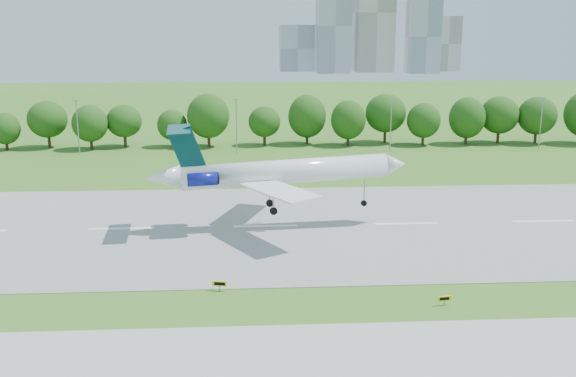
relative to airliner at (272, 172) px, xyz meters
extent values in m
plane|color=#335B18|center=(-20.98, -24.83, -7.94)|extent=(600.00, 600.00, 0.00)
cube|color=gray|center=(-20.98, 0.17, -7.90)|extent=(400.00, 45.00, 0.08)
cylinder|color=#382314|center=(-40.98, 67.17, -6.14)|extent=(0.70, 0.70, 3.60)
sphere|color=#154210|center=(-40.98, 67.17, -1.74)|extent=(8.40, 8.40, 8.40)
cylinder|color=#382314|center=(-0.98, 67.17, -6.14)|extent=(0.70, 0.70, 3.60)
sphere|color=#154210|center=(-0.98, 67.17, -1.74)|extent=(8.40, 8.40, 8.40)
cylinder|color=#382314|center=(39.02, 67.17, -6.14)|extent=(0.70, 0.70, 3.60)
sphere|color=#154210|center=(39.02, 67.17, -1.74)|extent=(8.40, 8.40, 8.40)
cylinder|color=gray|center=(-40.98, 57.17, -1.94)|extent=(0.24, 0.24, 12.00)
cube|color=gray|center=(-40.98, 57.17, 4.16)|extent=(0.90, 0.25, 0.18)
cylinder|color=gray|center=(-5.98, 57.17, -1.94)|extent=(0.24, 0.24, 12.00)
cube|color=gray|center=(-5.98, 57.17, 4.16)|extent=(0.90, 0.25, 0.18)
cylinder|color=gray|center=(29.02, 57.17, -1.94)|extent=(0.24, 0.24, 12.00)
cube|color=gray|center=(29.02, 57.17, 4.16)|extent=(0.90, 0.25, 0.18)
cylinder|color=gray|center=(64.02, 57.17, -1.94)|extent=(0.24, 0.24, 12.00)
cube|color=gray|center=(64.02, 57.17, 4.16)|extent=(0.90, 0.25, 0.18)
cube|color=#B2B2B7|center=(54.02, 355.17, 23.06)|extent=(22.00, 22.00, 62.00)
cube|color=beige|center=(84.02, 370.17, 32.06)|extent=(26.00, 26.00, 80.00)
cube|color=#B2B2B7|center=(114.02, 350.17, 16.06)|extent=(20.00, 20.00, 48.00)
cube|color=beige|center=(137.02, 375.17, 11.06)|extent=(18.00, 18.00, 38.00)
cube|color=#B2B2B7|center=(31.02, 380.17, 8.06)|extent=(24.00, 24.00, 32.00)
cylinder|color=white|center=(1.79, 0.17, -0.08)|extent=(28.69, 6.00, 4.32)
cone|color=white|center=(17.43, 1.66, 0.48)|extent=(3.45, 3.60, 3.42)
cone|color=white|center=(-14.62, -1.39, -0.28)|extent=(4.95, 3.74, 3.47)
cube|color=white|center=(0.72, -6.59, -1.08)|extent=(10.32, 13.02, 0.40)
cube|color=white|center=(-0.54, 6.61, -1.08)|extent=(8.59, 13.19, 0.40)
cube|color=#05343A|center=(-11.41, -1.09, 3.38)|extent=(4.99, 0.94, 6.44)
cube|color=#05343A|center=(-12.36, -1.18, 6.10)|extent=(3.87, 9.24, 0.32)
cylinder|color=navy|center=(-9.29, -3.36, -0.19)|extent=(4.19, 2.17, 1.94)
cylinder|color=navy|center=(-9.76, 1.54, -0.19)|extent=(4.19, 2.17, 1.94)
cylinder|color=gray|center=(13.10, 1.25, -3.39)|extent=(0.19, 0.19, 3.31)
cylinder|color=black|center=(13.10, 1.25, -5.05)|extent=(0.88, 0.36, 0.85)
cylinder|color=gray|center=(0.10, -2.08, -3.39)|extent=(0.23, 0.23, 3.31)
cylinder|color=black|center=(0.10, -2.08, -5.05)|extent=(1.08, 0.52, 1.04)
cylinder|color=gray|center=(-0.30, 2.06, -3.39)|extent=(0.23, 0.23, 3.31)
cylinder|color=black|center=(-0.30, 2.06, -5.05)|extent=(1.08, 0.52, 1.04)
cube|color=gray|center=(-6.39, -22.62, -7.61)|extent=(0.11, 0.11, 0.68)
cube|color=yellow|center=(-6.39, -22.62, -7.12)|extent=(1.56, 0.47, 0.53)
cube|color=black|center=(-6.41, -22.73, -7.12)|extent=(1.15, 0.24, 0.34)
cube|color=gray|center=(16.17, -27.69, -7.64)|extent=(0.10, 0.10, 0.62)
cube|color=yellow|center=(16.17, -27.69, -7.20)|extent=(1.42, 0.39, 0.48)
cube|color=black|center=(16.18, -27.78, -7.20)|extent=(1.04, 0.19, 0.31)
camera|label=1|loc=(-2.94, -86.09, 18.52)|focal=40.00mm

